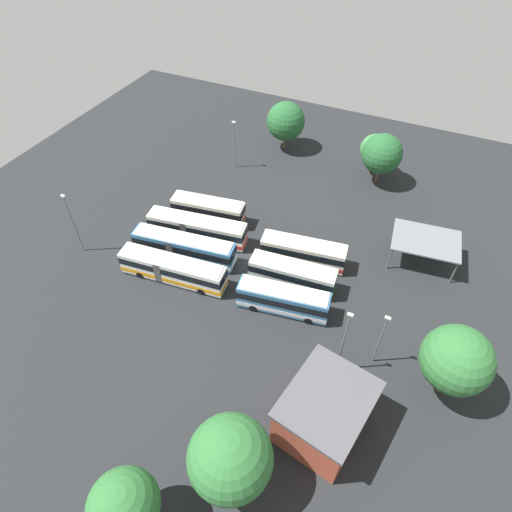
{
  "coord_description": "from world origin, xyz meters",
  "views": [
    {
      "loc": [
        18.27,
        -35.22,
        41.06
      ],
      "look_at": [
        1.89,
        0.05,
        1.53
      ],
      "focal_mm": 30.42,
      "sensor_mm": 36.0,
      "label": 1
    }
  ],
  "objects_px": {
    "bus_row0_slot0": "(173,269)",
    "tree_north_edge": "(375,149)",
    "bus_row1_slot0": "(283,299)",
    "tree_south_edge": "(382,154)",
    "bus_row1_slot2": "(303,252)",
    "tree_west_edge": "(286,121)",
    "lamp_post_mid_lot": "(381,338)",
    "tree_northeast": "(124,505)",
    "maintenance_shelter": "(426,241)",
    "bus_row0_slot1": "(184,247)",
    "lamp_post_near_entrance": "(73,222)",
    "bus_row0_slot2": "(197,228)",
    "lamp_post_by_building": "(235,143)",
    "lamp_post_far_corner": "(344,341)",
    "bus_row1_slot1": "(293,274)",
    "depot_building": "(325,413)",
    "tree_east_edge": "(230,458)",
    "tree_northwest": "(457,360)",
    "bus_row0_slot3": "(208,210)"
  },
  "relations": [
    {
      "from": "bus_row0_slot2",
      "to": "maintenance_shelter",
      "type": "xyz_separation_m",
      "value": [
        28.56,
        8.53,
        1.67
      ]
    },
    {
      "from": "depot_building",
      "to": "tree_west_edge",
      "type": "relative_size",
      "value": 1.17
    },
    {
      "from": "bus_row0_slot0",
      "to": "tree_northeast",
      "type": "distance_m",
      "value": 27.22
    },
    {
      "from": "bus_row0_slot2",
      "to": "tree_northwest",
      "type": "distance_m",
      "value": 35.16
    },
    {
      "from": "bus_row0_slot2",
      "to": "tree_east_edge",
      "type": "height_order",
      "value": "tree_east_edge"
    },
    {
      "from": "maintenance_shelter",
      "to": "depot_building",
      "type": "bearing_deg",
      "value": -99.56
    },
    {
      "from": "maintenance_shelter",
      "to": "tree_west_edge",
      "type": "xyz_separation_m",
      "value": [
        -26.54,
        18.09,
        1.56
      ]
    },
    {
      "from": "lamp_post_far_corner",
      "to": "bus_row1_slot2",
      "type": "bearing_deg",
      "value": 123.81
    },
    {
      "from": "bus_row0_slot2",
      "to": "lamp_post_far_corner",
      "type": "bearing_deg",
      "value": -25.83
    },
    {
      "from": "bus_row1_slot0",
      "to": "tree_north_edge",
      "type": "height_order",
      "value": "tree_north_edge"
    },
    {
      "from": "maintenance_shelter",
      "to": "tree_east_edge",
      "type": "distance_m",
      "value": 35.91
    },
    {
      "from": "depot_building",
      "to": "tree_west_edge",
      "type": "distance_m",
      "value": 49.73
    },
    {
      "from": "lamp_post_near_entrance",
      "to": "tree_south_edge",
      "type": "bearing_deg",
      "value": 45.02
    },
    {
      "from": "lamp_post_mid_lot",
      "to": "tree_northeast",
      "type": "relative_size",
      "value": 0.97
    },
    {
      "from": "bus_row1_slot0",
      "to": "maintenance_shelter",
      "type": "relative_size",
      "value": 1.22
    },
    {
      "from": "depot_building",
      "to": "lamp_post_by_building",
      "type": "distance_m",
      "value": 44.87
    },
    {
      "from": "bus_row1_slot1",
      "to": "bus_row1_slot2",
      "type": "distance_m",
      "value": 4.22
    },
    {
      "from": "bus_row0_slot2",
      "to": "lamp_post_by_building",
      "type": "bearing_deg",
      "value": 100.08
    },
    {
      "from": "bus_row0_slot0",
      "to": "tree_north_edge",
      "type": "distance_m",
      "value": 37.33
    },
    {
      "from": "bus_row0_slot1",
      "to": "tree_south_edge",
      "type": "bearing_deg",
      "value": 55.47
    },
    {
      "from": "tree_north_edge",
      "to": "tree_south_edge",
      "type": "bearing_deg",
      "value": -56.72
    },
    {
      "from": "tree_north_edge",
      "to": "tree_south_edge",
      "type": "height_order",
      "value": "tree_south_edge"
    },
    {
      "from": "bus_row0_slot1",
      "to": "depot_building",
      "type": "height_order",
      "value": "depot_building"
    },
    {
      "from": "lamp_post_near_entrance",
      "to": "tree_north_edge",
      "type": "bearing_deg",
      "value": 48.35
    },
    {
      "from": "lamp_post_mid_lot",
      "to": "tree_south_edge",
      "type": "xyz_separation_m",
      "value": [
        -7.68,
        32.16,
        0.87
      ]
    },
    {
      "from": "lamp_post_far_corner",
      "to": "tree_west_edge",
      "type": "relative_size",
      "value": 1.15
    },
    {
      "from": "bus_row1_slot1",
      "to": "lamp_post_mid_lot",
      "type": "relative_size",
      "value": 1.38
    },
    {
      "from": "bus_row1_slot2",
      "to": "lamp_post_near_entrance",
      "type": "bearing_deg",
      "value": -159.36
    },
    {
      "from": "bus_row0_slot1",
      "to": "lamp_post_mid_lot",
      "type": "xyz_separation_m",
      "value": [
        26.41,
        -4.93,
        2.45
      ]
    },
    {
      "from": "tree_east_edge",
      "to": "tree_northwest",
      "type": "relative_size",
      "value": 0.99
    },
    {
      "from": "bus_row0_slot2",
      "to": "bus_row1_slot0",
      "type": "bearing_deg",
      "value": -22.97
    },
    {
      "from": "bus_row1_slot2",
      "to": "tree_west_edge",
      "type": "distance_m",
      "value": 28.05
    },
    {
      "from": "tree_west_edge",
      "to": "bus_row0_slot1",
      "type": "bearing_deg",
      "value": -93.14
    },
    {
      "from": "lamp_post_far_corner",
      "to": "tree_northwest",
      "type": "relative_size",
      "value": 1.04
    },
    {
      "from": "lamp_post_far_corner",
      "to": "lamp_post_mid_lot",
      "type": "distance_m",
      "value": 4.2
    },
    {
      "from": "tree_east_edge",
      "to": "tree_south_edge",
      "type": "xyz_separation_m",
      "value": [
        0.44,
        49.22,
        -0.51
      ]
    },
    {
      "from": "bus_row0_slot1",
      "to": "tree_northwest",
      "type": "xyz_separation_m",
      "value": [
        33.28,
        -5.54,
        4.05
      ]
    },
    {
      "from": "bus_row1_slot1",
      "to": "maintenance_shelter",
      "type": "relative_size",
      "value": 1.2
    },
    {
      "from": "bus_row0_slot2",
      "to": "tree_west_edge",
      "type": "distance_m",
      "value": 26.89
    },
    {
      "from": "bus_row1_slot0",
      "to": "tree_south_edge",
      "type": "height_order",
      "value": "tree_south_edge"
    },
    {
      "from": "bus_row0_slot3",
      "to": "lamp_post_far_corner",
      "type": "distance_m",
      "value": 28.82
    },
    {
      "from": "bus_row0_slot1",
      "to": "bus_row1_slot1",
      "type": "relative_size",
      "value": 1.28
    },
    {
      "from": "lamp_post_by_building",
      "to": "tree_west_edge",
      "type": "height_order",
      "value": "tree_west_edge"
    },
    {
      "from": "tree_south_edge",
      "to": "tree_northeast",
      "type": "bearing_deg",
      "value": -96.3
    },
    {
      "from": "bus_row1_slot0",
      "to": "bus_row0_slot2",
      "type": "bearing_deg",
      "value": 157.03
    },
    {
      "from": "tree_east_edge",
      "to": "tree_west_edge",
      "type": "height_order",
      "value": "tree_east_edge"
    },
    {
      "from": "bus_row0_slot0",
      "to": "lamp_post_far_corner",
      "type": "relative_size",
      "value": 1.44
    },
    {
      "from": "maintenance_shelter",
      "to": "tree_north_edge",
      "type": "distance_m",
      "value": 20.29
    },
    {
      "from": "depot_building",
      "to": "lamp_post_far_corner",
      "type": "relative_size",
      "value": 1.01
    },
    {
      "from": "lamp_post_far_corner",
      "to": "bus_row1_slot0",
      "type": "bearing_deg",
      "value": 149.16
    }
  ]
}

